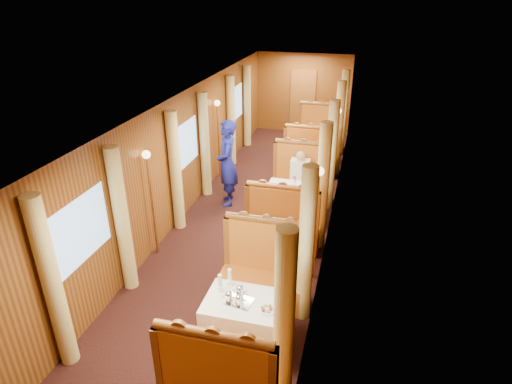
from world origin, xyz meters
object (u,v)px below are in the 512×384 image
(teapot_left, at_px, (229,298))
(fruit_plate, at_px, (266,309))
(teapot_right, at_px, (239,302))
(table_mid, at_px, (293,204))
(table_far, at_px, (315,147))
(banquette_far_aft, at_px, (319,134))
(banquette_near_aft, at_px, (264,275))
(banquette_mid_fwd, at_px, (283,227))
(rose_vase_far, at_px, (316,128))
(passenger, at_px, (300,173))
(banquette_mid_aft, at_px, (301,182))
(table_near, at_px, (246,324))
(rose_vase_mid, at_px, (295,180))
(tea_tray, at_px, (239,301))
(steward, at_px, (227,163))
(banquette_far_fwd, at_px, (310,159))
(teapot_back, at_px, (240,292))

(teapot_left, height_order, fruit_plate, teapot_left)
(teapot_right, xyz_separation_m, fruit_plate, (0.35, 0.00, -0.04))
(table_mid, height_order, table_far, same)
(table_far, height_order, banquette_far_aft, banquette_far_aft)
(banquette_near_aft, xyz_separation_m, fruit_plate, (0.29, -1.11, 0.35))
(banquette_mid_fwd, distance_m, rose_vase_far, 4.51)
(banquette_near_aft, bearing_deg, passenger, 90.00)
(table_mid, distance_m, banquette_mid_aft, 1.02)
(banquette_far_aft, bearing_deg, rose_vase_far, -90.53)
(table_near, height_order, rose_vase_far, rose_vase_far)
(banquette_near_aft, height_order, rose_vase_mid, banquette_near_aft)
(table_near, relative_size, teapot_left, 6.82)
(tea_tray, xyz_separation_m, teapot_right, (0.03, -0.06, 0.05))
(table_mid, relative_size, teapot_left, 6.82)
(teapot_right, bearing_deg, rose_vase_far, 68.52)
(teapot_left, distance_m, teapot_right, 0.14)
(table_far, relative_size, steward, 0.56)
(fruit_plate, bearing_deg, rose_vase_far, 92.45)
(banquette_far_aft, bearing_deg, teapot_left, -91.39)
(teapot_left, relative_size, steward, 0.08)
(banquette_far_fwd, height_order, rose_vase_mid, banquette_far_fwd)
(table_mid, height_order, steward, steward)
(banquette_mid_aft, xyz_separation_m, table_far, (0.00, 2.49, -0.05))
(teapot_left, bearing_deg, banquette_far_aft, 73.44)
(teapot_right, bearing_deg, banquette_mid_aft, 68.19)
(banquette_far_aft, bearing_deg, banquette_mid_fwd, -90.00)
(teapot_right, xyz_separation_m, steward, (-1.45, 4.05, 0.13))
(table_mid, height_order, banquette_far_aft, banquette_far_aft)
(banquette_mid_aft, relative_size, passenger, 1.76)
(banquette_mid_fwd, bearing_deg, banquette_near_aft, -90.00)
(rose_vase_mid, xyz_separation_m, rose_vase_far, (-0.03, 3.49, 0.00))
(banquette_mid_aft, distance_m, teapot_back, 4.47)
(table_mid, xyz_separation_m, teapot_right, (-0.06, -3.60, 0.44))
(banquette_near_aft, distance_m, banquette_far_aft, 7.00)
(table_near, distance_m, rose_vase_far, 6.99)
(tea_tray, distance_m, passenger, 4.33)
(tea_tray, distance_m, teapot_right, 0.09)
(tea_tray, height_order, rose_vase_mid, rose_vase_mid)
(banquette_mid_aft, bearing_deg, teapot_right, -90.72)
(banquette_mid_aft, xyz_separation_m, fruit_plate, (0.29, -4.61, 0.35))
(banquette_mid_fwd, xyz_separation_m, steward, (-1.51, 1.47, 0.52))
(banquette_near_aft, distance_m, teapot_right, 1.18)
(banquette_far_fwd, distance_m, teapot_back, 5.93)
(steward, bearing_deg, teapot_back, 2.66)
(banquette_far_aft, distance_m, fruit_plate, 8.13)
(table_far, distance_m, banquette_far_fwd, 1.02)
(teapot_left, xyz_separation_m, teapot_back, (0.10, 0.14, 0.00))
(table_near, distance_m, teapot_back, 0.46)
(banquette_mid_fwd, height_order, banquette_mid_aft, same)
(table_far, height_order, banquette_far_fwd, banquette_far_fwd)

